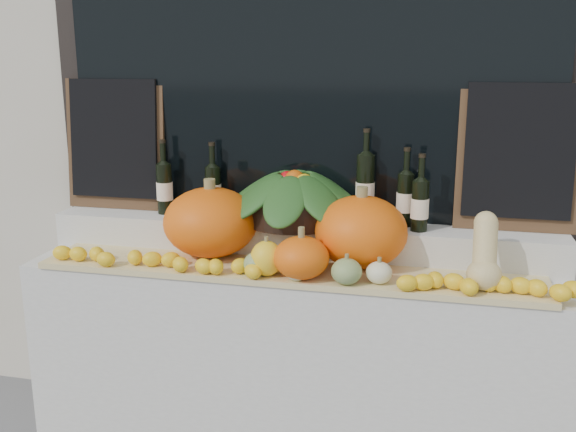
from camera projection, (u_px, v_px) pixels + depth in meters
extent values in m
cube|color=black|center=(306.00, 24.00, 2.79)|extent=(2.40, 0.04, 2.10)
cube|color=black|center=(305.00, 23.00, 2.77)|extent=(2.20, 0.02, 2.00)
cube|color=silver|center=(292.00, 358.00, 2.89)|extent=(2.30, 0.55, 0.88)
cube|color=silver|center=(299.00, 238.00, 2.90)|extent=(2.30, 0.25, 0.16)
cube|color=tan|center=(285.00, 272.00, 2.66)|extent=(2.10, 0.32, 0.02)
ellipsoid|color=orange|center=(211.00, 222.00, 2.81)|extent=(0.44, 0.44, 0.30)
ellipsoid|color=orange|center=(361.00, 232.00, 2.66)|extent=(0.41, 0.41, 0.30)
ellipsoid|color=orange|center=(301.00, 258.00, 2.53)|extent=(0.23, 0.23, 0.17)
ellipsoid|color=#D9BF7F|center=(484.00, 275.00, 2.41)|extent=(0.13, 0.13, 0.12)
cylinder|color=#D9BF7F|center=(485.00, 243.00, 2.43)|extent=(0.09, 0.14, 0.18)
sphere|color=#D9BF7F|center=(486.00, 223.00, 2.45)|extent=(0.09, 0.09, 0.09)
ellipsoid|color=#2E611D|center=(346.00, 271.00, 2.47)|extent=(0.12, 0.12, 0.10)
cylinder|color=olive|center=(347.00, 256.00, 2.46)|extent=(0.02, 0.02, 0.02)
ellipsoid|color=#2E611D|center=(257.00, 264.00, 2.57)|extent=(0.11, 0.11, 0.10)
cylinder|color=olive|center=(257.00, 250.00, 2.56)|extent=(0.02, 0.02, 0.02)
ellipsoid|color=beige|center=(297.00, 271.00, 2.52)|extent=(0.10, 0.10, 0.08)
cylinder|color=olive|center=(297.00, 259.00, 2.51)|extent=(0.02, 0.02, 0.02)
ellipsoid|color=yellow|center=(267.00, 258.00, 2.56)|extent=(0.13, 0.13, 0.14)
cylinder|color=olive|center=(266.00, 238.00, 2.54)|extent=(0.02, 0.02, 0.02)
ellipsoid|color=beige|center=(379.00, 273.00, 2.48)|extent=(0.10, 0.10, 0.09)
cylinder|color=olive|center=(379.00, 259.00, 2.47)|extent=(0.02, 0.02, 0.02)
cylinder|color=black|center=(295.00, 209.00, 2.86)|extent=(0.45, 0.45, 0.12)
cylinder|color=black|center=(165.00, 189.00, 3.01)|extent=(0.07, 0.07, 0.24)
cylinder|color=black|center=(163.00, 153.00, 2.97)|extent=(0.03, 0.03, 0.10)
cylinder|color=white|center=(165.00, 191.00, 3.01)|extent=(0.08, 0.08, 0.08)
cylinder|color=black|center=(162.00, 141.00, 2.95)|extent=(0.03, 0.03, 0.02)
cylinder|color=black|center=(213.00, 191.00, 2.98)|extent=(0.07, 0.07, 0.23)
cylinder|color=black|center=(212.00, 156.00, 2.94)|extent=(0.03, 0.03, 0.10)
cylinder|color=white|center=(213.00, 193.00, 2.98)|extent=(0.08, 0.08, 0.08)
cylinder|color=black|center=(212.00, 144.00, 2.93)|extent=(0.03, 0.03, 0.02)
cylinder|color=black|center=(365.00, 189.00, 2.82)|extent=(0.08, 0.08, 0.31)
cylinder|color=black|center=(366.00, 143.00, 2.77)|extent=(0.03, 0.03, 0.10)
cylinder|color=white|center=(365.00, 192.00, 2.82)|extent=(0.08, 0.08, 0.08)
cylinder|color=black|center=(367.00, 130.00, 2.76)|extent=(0.03, 0.03, 0.02)
cylinder|color=black|center=(405.00, 200.00, 2.79)|extent=(0.07, 0.07, 0.23)
cylinder|color=black|center=(407.00, 162.00, 2.75)|extent=(0.03, 0.03, 0.10)
cylinder|color=white|center=(405.00, 202.00, 2.79)|extent=(0.08, 0.08, 0.08)
cylinder|color=black|center=(407.00, 149.00, 2.73)|extent=(0.03, 0.03, 0.02)
cylinder|color=black|center=(420.00, 206.00, 2.71)|extent=(0.07, 0.07, 0.22)
cylinder|color=black|center=(422.00, 169.00, 2.67)|extent=(0.03, 0.03, 0.10)
cylinder|color=white|center=(420.00, 208.00, 2.71)|extent=(0.08, 0.08, 0.08)
cylinder|color=black|center=(422.00, 156.00, 2.66)|extent=(0.03, 0.03, 0.02)
cube|color=#4C331E|center=(115.00, 145.00, 3.08)|extent=(0.50, 0.07, 0.62)
cube|color=black|center=(113.00, 139.00, 3.06)|extent=(0.44, 0.06, 0.56)
cube|color=#4C331E|center=(518.00, 158.00, 2.67)|extent=(0.50, 0.07, 0.62)
cube|color=black|center=(519.00, 151.00, 2.65)|extent=(0.44, 0.06, 0.56)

